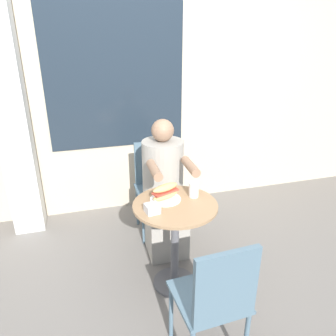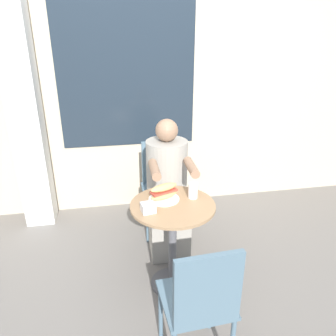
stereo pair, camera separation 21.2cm
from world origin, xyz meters
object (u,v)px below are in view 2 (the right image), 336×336
Objects in this scene: diner_chair at (161,179)px; drink_cup at (193,190)px; seated_diner at (167,196)px; empty_chair_across at (201,300)px; cafe_table at (173,228)px; sandwich_on_plate at (164,193)px.

diner_chair is 7.45× the size of drink_cup.
seated_diner is 1.20m from empty_chair_across.
diner_chair reaches higher than cafe_table.
diner_chair is 0.81m from drink_cup.
empty_chair_across is (0.01, -0.71, 0.01)m from cafe_table.
drink_cup is at bearing -3.10° from sandwich_on_plate.
cafe_table is 0.71m from empty_chair_across.
empty_chair_across is at bearing 90.02° from diner_chair.
cafe_table is at bearing 87.79° from empty_chair_across.
diner_chair is (0.06, 0.84, 0.01)m from cafe_table.
empty_chair_across is at bearing -100.88° from drink_cup.
drink_cup is (0.16, 0.07, 0.26)m from cafe_table.
diner_chair is 1.55m from empty_chair_across.
empty_chair_across is 0.83m from sandwich_on_plate.
sandwich_on_plate is (-0.06, 0.79, 0.24)m from empty_chair_across.
cafe_table is at bearing -156.58° from drink_cup.
sandwich_on_plate is at bearing 176.90° from drink_cup.
empty_chair_across is at bearing -89.02° from cafe_table.
empty_chair_across is (-0.04, -1.55, 0.00)m from diner_chair.
sandwich_on_plate is 1.91× the size of drink_cup.
seated_diner is at bearing 104.86° from drink_cup.
empty_chair_across reaches higher than cafe_table.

